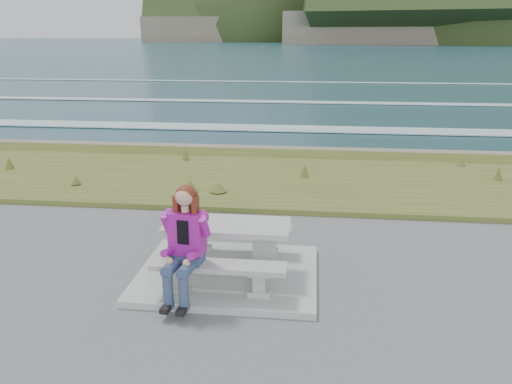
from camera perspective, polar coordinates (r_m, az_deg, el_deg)
concrete_slab at (r=7.47m, az=-3.23°, el=-9.33°), size 2.60×2.10×0.10m
picnic_table at (r=7.21m, az=-3.31°, el=-4.83°), size 1.80×0.75×0.75m
bench_landward at (r=6.68m, az=-4.30°, el=-8.95°), size 1.80×0.35×0.45m
bench_seaward at (r=7.94m, az=-2.42°, el=-4.48°), size 1.80×0.35×0.45m
grass_verge at (r=12.12m, az=0.75°, el=1.12°), size 160.00×4.50×0.22m
shore_drop at (r=14.91m, az=1.90°, el=4.24°), size 160.00×0.80×2.20m
ocean at (r=32.10m, az=4.45°, el=8.21°), size 1600.00×1600.00×0.09m
seated_woman at (r=6.56m, az=-8.32°, el=-7.64°), size 0.52×0.81×1.51m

